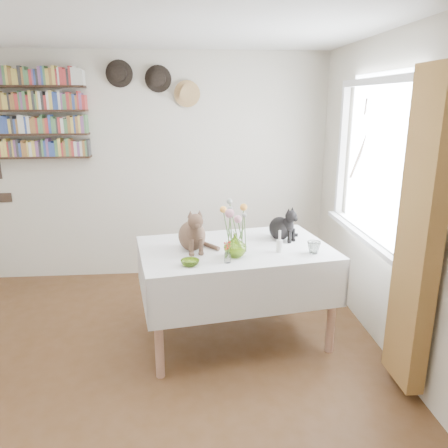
{
  "coord_description": "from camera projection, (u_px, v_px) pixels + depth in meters",
  "views": [
    {
      "loc": [
        0.43,
        -2.66,
        1.98
      ],
      "look_at": [
        0.71,
        0.61,
        1.05
      ],
      "focal_mm": 35.0,
      "sensor_mm": 36.0,
      "label": 1
    }
  ],
  "objects": [
    {
      "name": "window",
      "position": [
        373.0,
        174.0,
        3.61
      ],
      "size": [
        0.12,
        1.52,
        1.32
      ],
      "color": "white",
      "rests_on": "room"
    },
    {
      "name": "black_cat",
      "position": [
        280.0,
        222.0,
        3.74
      ],
      "size": [
        0.32,
        0.32,
        0.3
      ],
      "primitive_type": null,
      "rotation": [
        0.0,
        0.0,
        0.79
      ],
      "color": "black",
      "rests_on": "dining_table"
    },
    {
      "name": "flower_vase",
      "position": [
        235.0,
        245.0,
        3.34
      ],
      "size": [
        0.18,
        0.18,
        0.18
      ],
      "primitive_type": "imported",
      "rotation": [
        0.0,
        0.0,
        -0.04
      ],
      "color": "#98C036",
      "rests_on": "dining_table"
    },
    {
      "name": "dining_table",
      "position": [
        235.0,
        270.0,
        3.63
      ],
      "size": [
        1.68,
        1.23,
        0.82
      ],
      "color": "white",
      "rests_on": "room"
    },
    {
      "name": "porcelain_figurine",
      "position": [
        291.0,
        235.0,
        3.73
      ],
      "size": [
        0.06,
        0.06,
        0.11
      ],
      "color": "white",
      "rests_on": "dining_table"
    },
    {
      "name": "tabby_cat",
      "position": [
        192.0,
        228.0,
        3.48
      ],
      "size": [
        0.3,
        0.35,
        0.36
      ],
      "primitive_type": null,
      "rotation": [
        0.0,
        0.0,
        0.21
      ],
      "color": "brown",
      "rests_on": "dining_table"
    },
    {
      "name": "bookshelf_unit",
      "position": [
        38.0,
        114.0,
        4.54
      ],
      "size": [
        1.0,
        0.16,
        0.91
      ],
      "color": "#301E13",
      "rests_on": "room"
    },
    {
      "name": "drinking_glass",
      "position": [
        314.0,
        247.0,
        3.42
      ],
      "size": [
        0.13,
        0.13,
        0.1
      ],
      "primitive_type": "imported",
      "rotation": [
        0.0,
        0.0,
        -0.25
      ],
      "color": "white",
      "rests_on": "dining_table"
    },
    {
      "name": "flower_bouquet",
      "position": [
        235.0,
        214.0,
        3.28
      ],
      "size": [
        0.17,
        0.13,
        0.39
      ],
      "color": "#4C7233",
      "rests_on": "flower_vase"
    },
    {
      "name": "wall_hats",
      "position": [
        155.0,
        82.0,
        4.57
      ],
      "size": [
        0.98,
        0.09,
        0.48
      ],
      "color": "black",
      "rests_on": "room"
    },
    {
      "name": "curtain",
      "position": [
        419.0,
        236.0,
        2.79
      ],
      "size": [
        0.12,
        0.38,
        2.1
      ],
      "primitive_type": "cube",
      "color": "brown",
      "rests_on": "room"
    },
    {
      "name": "candlestick",
      "position": [
        279.0,
        245.0,
        3.45
      ],
      "size": [
        0.05,
        0.05,
        0.18
      ],
      "color": "white",
      "rests_on": "dining_table"
    },
    {
      "name": "green_bowl",
      "position": [
        190.0,
        263.0,
        3.17
      ],
      "size": [
        0.15,
        0.15,
        0.04
      ],
      "primitive_type": "imported",
      "rotation": [
        0.0,
        0.0,
        0.12
      ],
      "color": "#98C036",
      "rests_on": "dining_table"
    },
    {
      "name": "room",
      "position": [
        119.0,
        222.0,
        2.72
      ],
      "size": [
        4.08,
        4.58,
        2.58
      ],
      "color": "brown",
      "rests_on": "ground"
    },
    {
      "name": "berry_jar",
      "position": [
        227.0,
        252.0,
        3.21
      ],
      "size": [
        0.05,
        0.05,
        0.19
      ],
      "color": "white",
      "rests_on": "dining_table"
    }
  ]
}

